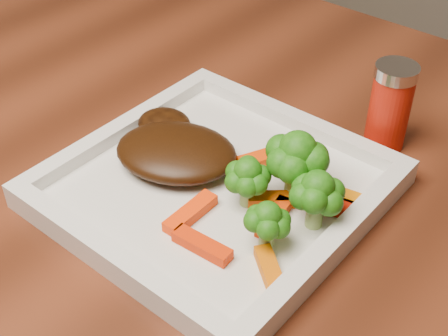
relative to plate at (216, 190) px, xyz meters
The scene contains 15 objects.
plate is the anchor object (origin of this frame).
steak 0.05m from the plate, behind, with size 0.12×0.09×0.03m, color #331807.
broccoli_0 0.08m from the plate, 28.21° to the left, with size 0.06×0.06×0.07m, color #247713, non-canonical shape.
broccoli_1 0.11m from the plate, ahead, with size 0.05×0.05×0.06m, color #2E7613, non-canonical shape.
broccoli_2 0.10m from the plate, 21.93° to the right, with size 0.04×0.04×0.06m, color #256E12, non-canonical shape.
broccoli_3 0.05m from the plate, ahead, with size 0.05×0.05×0.06m, color #306711, non-canonical shape.
carrot_0 0.08m from the plate, 57.31° to the right, with size 0.05×0.01×0.01m, color red.
carrot_1 0.12m from the plate, 28.72° to the right, with size 0.05×0.01×0.01m, color #D25C03.
carrot_2 0.05m from the plate, 75.93° to the right, with size 0.06×0.02×0.01m, color #FF3604.
carrot_3 0.11m from the plate, 27.99° to the left, with size 0.06×0.02×0.01m, color #D16A03.
carrot_4 0.06m from the plate, 74.58° to the left, with size 0.06×0.02×0.01m, color #E43903.
carrot_5 0.07m from the plate, ahead, with size 0.05×0.01×0.01m, color red.
carrot_6 0.06m from the plate, 14.03° to the left, with size 0.05×0.01×0.01m, color #D14803.
spice_shaker 0.19m from the plate, 64.34° to the left, with size 0.04×0.04×0.09m, color #B6190A.
carrot_7 0.11m from the plate, 21.27° to the left, with size 0.06×0.02×0.01m, color red.
Camera 1 is at (0.23, -0.22, 1.14)m, focal length 50.00 mm.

